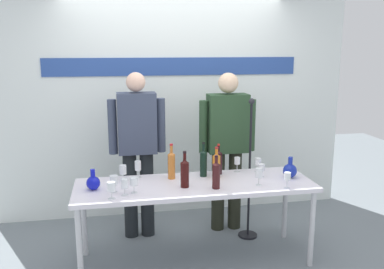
{
  "coord_description": "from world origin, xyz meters",
  "views": [
    {
      "loc": [
        -0.71,
        -3.51,
        1.97
      ],
      "look_at": [
        0.0,
        0.15,
        1.18
      ],
      "focal_mm": 38.76,
      "sensor_mm": 36.0,
      "label": 1
    }
  ],
  "objects": [
    {
      "name": "wine_glass_left_1",
      "position": [
        -0.64,
        0.19,
        0.86
      ],
      "size": [
        0.06,
        0.06,
        0.15
      ],
      "color": "white",
      "rests_on": "display_table"
    },
    {
      "name": "wine_bottle_5",
      "position": [
        0.12,
        0.19,
        0.9
      ],
      "size": [
        0.07,
        0.07,
        0.33
      ],
      "color": "black",
      "rests_on": "display_table"
    },
    {
      "name": "wine_glass_left_5",
      "position": [
        -0.72,
        -0.1,
        0.86
      ],
      "size": [
        0.07,
        0.07,
        0.15
      ],
      "color": "white",
      "rests_on": "display_table"
    },
    {
      "name": "wine_glass_right_3",
      "position": [
        0.76,
        -0.28,
        0.86
      ],
      "size": [
        0.06,
        0.06,
        0.14
      ],
      "color": "white",
      "rests_on": "display_table"
    },
    {
      "name": "wine_bottle_4",
      "position": [
        -0.11,
        -0.08,
        0.89
      ],
      "size": [
        0.07,
        0.07,
        0.33
      ],
      "color": "black",
      "rests_on": "display_table"
    },
    {
      "name": "presenter_right",
      "position": [
        0.47,
        0.63,
        0.98
      ],
      "size": [
        0.61,
        0.22,
        1.71
      ],
      "color": "black",
      "rests_on": "ground"
    },
    {
      "name": "display_table",
      "position": [
        0.0,
        0.0,
        0.7
      ],
      "size": [
        2.15,
        0.69,
        0.76
      ],
      "color": "silver",
      "rests_on": "ground"
    },
    {
      "name": "wine_glass_left_0",
      "position": [
        -0.64,
        -0.19,
        0.86
      ],
      "size": [
        0.06,
        0.06,
        0.14
      ],
      "color": "white",
      "rests_on": "display_table"
    },
    {
      "name": "wine_glass_left_2",
      "position": [
        -0.74,
        -0.26,
        0.86
      ],
      "size": [
        0.07,
        0.07,
        0.14
      ],
      "color": "white",
      "rests_on": "display_table"
    },
    {
      "name": "wine_glass_left_3",
      "position": [
        -0.56,
        -0.14,
        0.86
      ],
      "size": [
        0.07,
        0.07,
        0.14
      ],
      "color": "white",
      "rests_on": "display_table"
    },
    {
      "name": "wine_bottle_3",
      "position": [
        -0.19,
        0.18,
        0.9
      ],
      "size": [
        0.07,
        0.07,
        0.33
      ],
      "color": "#CA702B",
      "rests_on": "display_table"
    },
    {
      "name": "wine_glass_right_4",
      "position": [
        0.65,
        0.06,
        0.85
      ],
      "size": [
        0.06,
        0.06,
        0.13
      ],
      "color": "white",
      "rests_on": "display_table"
    },
    {
      "name": "presenter_left",
      "position": [
        -0.47,
        0.63,
        0.98
      ],
      "size": [
        0.58,
        0.22,
        1.73
      ],
      "color": "black",
      "rests_on": "ground"
    },
    {
      "name": "wine_glass_left_4",
      "position": [
        -0.5,
        0.27,
        0.87
      ],
      "size": [
        0.06,
        0.06,
        0.16
      ],
      "color": "white",
      "rests_on": "display_table"
    },
    {
      "name": "microphone_stand",
      "position": [
        0.65,
        0.39,
        0.49
      ],
      "size": [
        0.2,
        0.2,
        1.47
      ],
      "color": "black",
      "rests_on": "ground"
    },
    {
      "name": "wine_bottle_1",
      "position": [
        0.28,
        0.24,
        0.88
      ],
      "size": [
        0.08,
        0.08,
        0.3
      ],
      "color": "black",
      "rests_on": "display_table"
    },
    {
      "name": "wine_bottle_2",
      "position": [
        0.15,
        -0.17,
        0.89
      ],
      "size": [
        0.07,
        0.07,
        0.3
      ],
      "color": "#381415",
      "rests_on": "display_table"
    },
    {
      "name": "wine_glass_right_1",
      "position": [
        0.48,
        0.27,
        0.86
      ],
      "size": [
        0.06,
        0.06,
        0.15
      ],
      "color": "white",
      "rests_on": "display_table"
    },
    {
      "name": "back_wall",
      "position": [
        0.0,
        1.27,
        1.5
      ],
      "size": [
        4.14,
        0.11,
        3.0
      ],
      "color": "white",
      "rests_on": "ground"
    },
    {
      "name": "ground_plane",
      "position": [
        0.0,
        0.0,
        0.0
      ],
      "size": [
        10.0,
        10.0,
        0.0
      ],
      "primitive_type": "plane",
      "color": "slate"
    },
    {
      "name": "decanter_blue_right",
      "position": [
        0.91,
        0.0,
        0.83
      ],
      "size": [
        0.13,
        0.13,
        0.2
      ],
      "color": "#16299C",
      "rests_on": "display_table"
    },
    {
      "name": "wine_glass_right_2",
      "position": [
        0.68,
        0.23,
        0.86
      ],
      "size": [
        0.06,
        0.06,
        0.14
      ],
      "color": "white",
      "rests_on": "display_table"
    },
    {
      "name": "wine_glass_right_0",
      "position": [
        0.55,
        -0.16,
        0.87
      ],
      "size": [
        0.06,
        0.06,
        0.16
      ],
      "color": "white",
      "rests_on": "display_table"
    },
    {
      "name": "wine_bottle_0",
      "position": [
        0.23,
        0.12,
        0.89
      ],
      "size": [
        0.07,
        0.07,
        0.3
      ],
      "color": "orange",
      "rests_on": "display_table"
    },
    {
      "name": "decanter_blue_left",
      "position": [
        -0.9,
        0.0,
        0.82
      ],
      "size": [
        0.12,
        0.12,
        0.18
      ],
      "color": "#1018B9",
      "rests_on": "display_table"
    }
  ]
}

